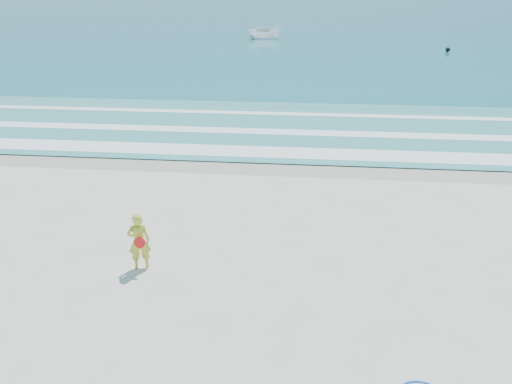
{
  "coord_description": "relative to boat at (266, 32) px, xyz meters",
  "views": [
    {
      "loc": [
        1.87,
        -8.83,
        6.58
      ],
      "look_at": [
        0.58,
        4.0,
        1.0
      ],
      "focal_mm": 35.0,
      "sensor_mm": 36.0,
      "label": 1
    }
  ],
  "objects": [
    {
      "name": "buoy",
      "position": [
        17.96,
        -9.05,
        -0.57
      ],
      "size": [
        0.44,
        0.44,
        0.44
      ],
      "primitive_type": "sphere",
      "color": "black",
      "rests_on": "ocean"
    },
    {
      "name": "wet_sand",
      "position": [
        2.89,
        -41.25,
        -0.83
      ],
      "size": [
        400.0,
        2.4,
        0.0
      ],
      "primitive_type": "cube",
      "color": "#B2A893",
      "rests_on": "ground"
    },
    {
      "name": "foam_mid",
      "position": [
        2.89,
        -37.05,
        -0.77
      ],
      "size": [
        400.0,
        0.9,
        0.01
      ],
      "primitive_type": "cube",
      "color": "white",
      "rests_on": "shallow"
    },
    {
      "name": "boat",
      "position": [
        0.0,
        0.0,
        0.0
      ],
      "size": [
        4.31,
        2.4,
        1.57
      ],
      "primitive_type": "imported",
      "rotation": [
        0.0,
        0.0,
        1.79
      ],
      "color": "white",
      "rests_on": "ocean"
    },
    {
      "name": "foam_far",
      "position": [
        2.89,
        -33.75,
        -0.77
      ],
      "size": [
        400.0,
        0.6,
        0.01
      ],
      "primitive_type": "cube",
      "color": "white",
      "rests_on": "shallow"
    },
    {
      "name": "ground",
      "position": [
        2.89,
        -50.25,
        -0.83
      ],
      "size": [
        400.0,
        400.0,
        0.0
      ],
      "primitive_type": "plane",
      "color": "silver",
      "rests_on": "ground"
    },
    {
      "name": "woman",
      "position": [
        0.91,
        -48.88,
        -0.1
      ],
      "size": [
        0.62,
        0.51,
        1.46
      ],
      "color": "gold",
      "rests_on": "ground"
    },
    {
      "name": "ocean",
      "position": [
        2.89,
        54.75,
        -0.81
      ],
      "size": [
        400.0,
        190.0,
        0.04
      ],
      "primitive_type": "cube",
      "color": "#19727F",
      "rests_on": "ground"
    },
    {
      "name": "shallow",
      "position": [
        2.89,
        -36.25,
        -0.78
      ],
      "size": [
        400.0,
        10.0,
        0.01
      ],
      "primitive_type": "cube",
      "color": "#59B7AD",
      "rests_on": "ocean"
    },
    {
      "name": "foam_near",
      "position": [
        2.89,
        -39.95,
        -0.77
      ],
      "size": [
        400.0,
        1.4,
        0.01
      ],
      "primitive_type": "cube",
      "color": "white",
      "rests_on": "shallow"
    }
  ]
}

